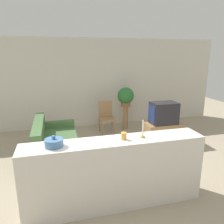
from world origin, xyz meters
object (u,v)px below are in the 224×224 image
(decorative_bowl, at_px, (54,143))
(television, at_px, (163,113))
(wooden_chair, at_px, (107,116))
(potted_plant, at_px, (126,96))
(couch, at_px, (55,144))

(decorative_bowl, bearing_deg, television, 37.90)
(television, xyz_separation_m, wooden_chair, (-1.27, 1.00, -0.26))
(potted_plant, bearing_deg, decorative_bowl, -122.43)
(television, bearing_deg, potted_plant, 119.52)
(couch, distance_m, wooden_chair, 1.92)
(couch, relative_size, decorative_bowl, 6.89)
(couch, relative_size, wooden_chair, 1.85)
(wooden_chair, distance_m, potted_plant, 0.82)
(television, distance_m, wooden_chair, 1.64)
(wooden_chair, height_order, potted_plant, potted_plant)
(wooden_chair, relative_size, potted_plant, 1.60)
(couch, xyz_separation_m, television, (2.76, 0.20, 0.48))
(couch, relative_size, television, 2.51)
(television, height_order, potted_plant, potted_plant)
(television, distance_m, decorative_bowl, 3.48)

